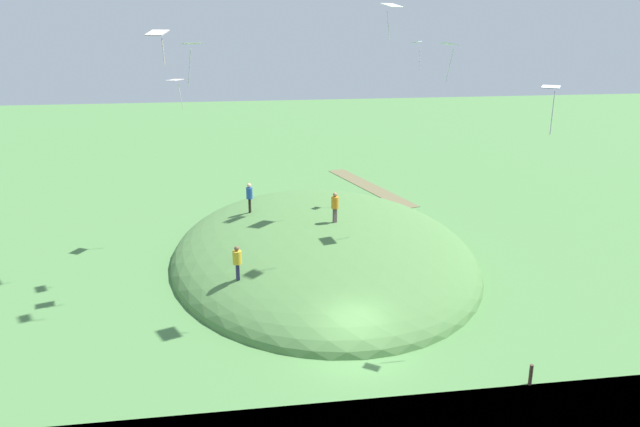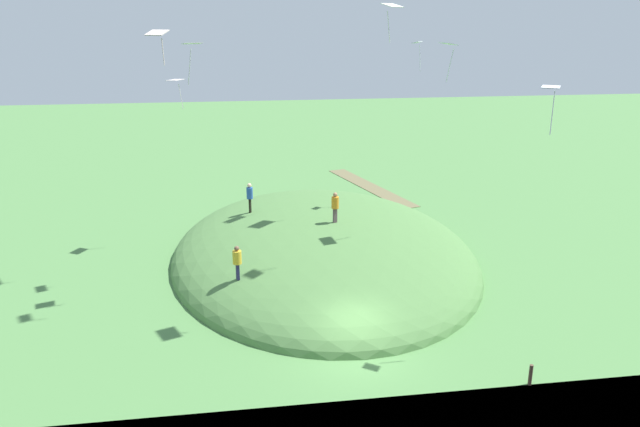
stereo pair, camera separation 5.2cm
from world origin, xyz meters
name	(u,v)px [view 1 (the left image)]	position (x,y,z in m)	size (l,w,h in m)	color
ground_plane	(357,352)	(0.00, 0.00, 0.00)	(160.00, 160.00, 0.00)	#4D7E42
grass_hill	(322,255)	(10.87, -0.18, 0.00)	(23.02, 17.14, 4.67)	#4D7A40
dirt_path	(369,187)	(25.05, -6.17, 0.02)	(12.55, 1.48, 0.04)	brown
person_on_hilltop	(335,204)	(9.88, -0.72, 3.40)	(0.54, 0.54, 1.72)	#564448
person_walking_path	(249,194)	(13.40, 3.82, 3.14)	(0.46, 0.46, 1.80)	black
person_with_child	(237,259)	(4.80, 4.72, 2.50)	(0.51, 0.51, 1.66)	#27254F
kite_0	(192,46)	(7.54, 6.34, 11.88)	(0.84, 1.00, 1.90)	silver
kite_3	(392,7)	(11.81, -4.05, 13.65)	(1.34, 1.39, 2.05)	silver
kite_7	(158,34)	(0.97, 7.12, 12.57)	(0.81, 0.88, 1.20)	#F3DED3
kite_8	(175,81)	(14.54, 7.75, 9.64)	(1.15, 1.03, 1.70)	silver
kite_9	(417,45)	(13.59, -6.10, 11.57)	(0.75, 0.73, 1.72)	white
kite_10	(551,92)	(-0.14, -7.15, 10.48)	(0.74, 0.79, 1.86)	white
kite_11	(448,46)	(8.25, -6.06, 11.77)	(1.04, 0.83, 1.95)	white
mooring_post	(531,375)	(-3.20, -5.93, 0.42)	(0.14, 0.14, 0.84)	#503B2D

